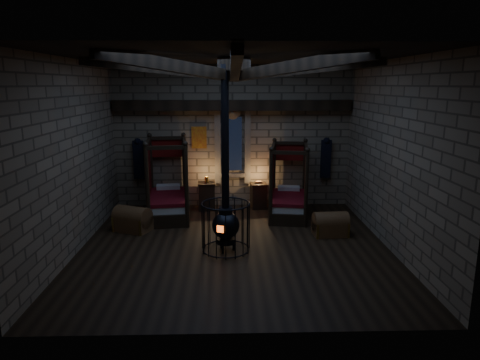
{
  "coord_description": "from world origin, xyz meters",
  "views": [
    {
      "loc": [
        -0.13,
        -9.25,
        3.66
      ],
      "look_at": [
        0.14,
        0.6,
        1.44
      ],
      "focal_mm": 32.0,
      "sensor_mm": 36.0,
      "label": 1
    }
  ],
  "objects_px": {
    "trunk_right": "(330,225)",
    "bed_left": "(168,198)",
    "stove": "(226,223)",
    "trunk_left": "(133,220)",
    "bed_right": "(288,198)"
  },
  "relations": [
    {
      "from": "bed_right",
      "to": "stove",
      "type": "relative_size",
      "value": 0.5
    },
    {
      "from": "trunk_left",
      "to": "bed_left",
      "type": "bearing_deg",
      "value": 81.74
    },
    {
      "from": "bed_left",
      "to": "stove",
      "type": "xyz_separation_m",
      "value": [
        1.63,
        -2.62,
        0.12
      ]
    },
    {
      "from": "bed_right",
      "to": "stove",
      "type": "height_order",
      "value": "stove"
    },
    {
      "from": "trunk_right",
      "to": "bed_right",
      "type": "bearing_deg",
      "value": 112.12
    },
    {
      "from": "bed_left",
      "to": "trunk_left",
      "type": "xyz_separation_m",
      "value": [
        -0.75,
        -1.21,
        -0.24
      ]
    },
    {
      "from": "trunk_right",
      "to": "bed_left",
      "type": "bearing_deg",
      "value": 154.32
    },
    {
      "from": "trunk_right",
      "to": "stove",
      "type": "bearing_deg",
      "value": -163.83
    },
    {
      "from": "bed_left",
      "to": "trunk_right",
      "type": "relative_size",
      "value": 2.53
    },
    {
      "from": "bed_right",
      "to": "trunk_right",
      "type": "height_order",
      "value": "bed_right"
    },
    {
      "from": "bed_left",
      "to": "stove",
      "type": "height_order",
      "value": "stove"
    },
    {
      "from": "bed_right",
      "to": "trunk_left",
      "type": "xyz_separation_m",
      "value": [
        -4.14,
        -1.2,
        -0.21
      ]
    },
    {
      "from": "trunk_left",
      "to": "trunk_right",
      "type": "distance_m",
      "value": 4.97
    },
    {
      "from": "bed_right",
      "to": "trunk_right",
      "type": "xyz_separation_m",
      "value": [
        0.81,
        -1.67,
        -0.23
      ]
    },
    {
      "from": "bed_left",
      "to": "trunk_right",
      "type": "distance_m",
      "value": 4.53
    }
  ]
}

